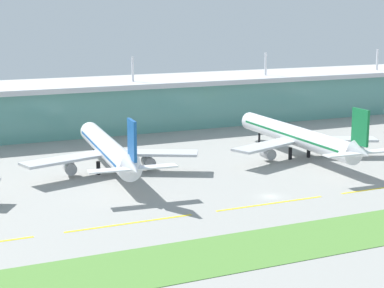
{
  "coord_description": "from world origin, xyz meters",
  "views": [
    {
      "loc": [
        -79.39,
        -128.93,
        43.49
      ],
      "look_at": [
        -5.21,
        33.49,
        7.0
      ],
      "focal_mm": 61.24,
      "sensor_mm": 36.0,
      "label": 1
    }
  ],
  "objects": [
    {
      "name": "taxiway_stripe_mid_west",
      "position": [
        -37.0,
        -5.16,
        0.02
      ],
      "size": [
        28.0,
        0.7,
        0.04
      ],
      "primitive_type": "cube",
      "color": "yellow",
      "rests_on": "ground"
    },
    {
      "name": "taxiway_stripe_centre",
      "position": [
        -3.0,
        -5.16,
        0.02
      ],
      "size": [
        28.0,
        0.7,
        0.04
      ],
      "primitive_type": "cube",
      "color": "yellow",
      "rests_on": "ground"
    },
    {
      "name": "airliner_far_middle",
      "position": [
        29.41,
        33.17,
        6.45
      ],
      "size": [
        48.78,
        68.95,
        18.9
      ],
      "color": "silver",
      "rests_on": "ground"
    },
    {
      "name": "terminal_building",
      "position": [
        -0.0,
        102.39,
        9.26
      ],
      "size": [
        288.0,
        34.0,
        27.13
      ],
      "color": "#5B9E93",
      "rests_on": "ground"
    },
    {
      "name": "grass_verge",
      "position": [
        0.0,
        -28.78,
        0.05
      ],
      "size": [
        300.0,
        18.0,
        0.1
      ],
      "primitive_type": "cube",
      "color": "#518438",
      "rests_on": "ground"
    },
    {
      "name": "airliner_near_middle",
      "position": [
        -27.76,
        38.89,
        6.45
      ],
      "size": [
        48.57,
        64.41,
        18.9
      ],
      "color": "white",
      "rests_on": "ground"
    },
    {
      "name": "ground_plane",
      "position": [
        0.0,
        0.0,
        0.0
      ],
      "size": [
        600.0,
        600.0,
        0.0
      ],
      "primitive_type": "plane",
      "color": "gray"
    }
  ]
}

